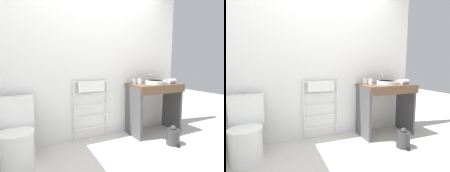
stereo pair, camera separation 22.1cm
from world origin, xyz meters
TOP-DOWN VIEW (x-y plane):
  - wall_back at (0.00, 1.31)m, footprint 3.26×0.12m
  - toilet at (-1.13, 0.91)m, footprint 0.41×0.54m
  - towel_radiator at (-0.09, 1.20)m, footprint 0.58×0.06m
  - vanity_counter at (0.99, 0.97)m, footprint 0.89×0.53m
  - sink_basin at (1.00, 0.98)m, footprint 0.33×0.33m
  - faucet at (1.00, 1.16)m, footprint 0.02×0.10m
  - cup_near_wall at (0.67, 1.14)m, footprint 0.07×0.07m
  - cup_near_edge at (0.76, 1.09)m, footprint 0.07×0.07m
  - hair_dryer at (1.29, 0.89)m, footprint 0.18×0.17m
  - trash_bin at (0.94, 0.46)m, footprint 0.20×0.23m

SIDE VIEW (x-z plane):
  - trash_bin at x=0.94m, z-range -0.02..0.27m
  - toilet at x=-1.13m, z-range -0.06..0.75m
  - vanity_counter at x=0.99m, z-range 0.15..1.02m
  - towel_radiator at x=-0.09m, z-range 0.22..1.19m
  - sink_basin at x=1.00m, z-range 0.87..0.93m
  - hair_dryer at x=1.29m, z-range 0.87..0.95m
  - cup_near_edge at x=0.76m, z-range 0.87..0.96m
  - cup_near_wall at x=0.67m, z-range 0.87..0.97m
  - faucet at x=1.00m, z-range 0.89..1.05m
  - wall_back at x=0.00m, z-range 0.00..2.42m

